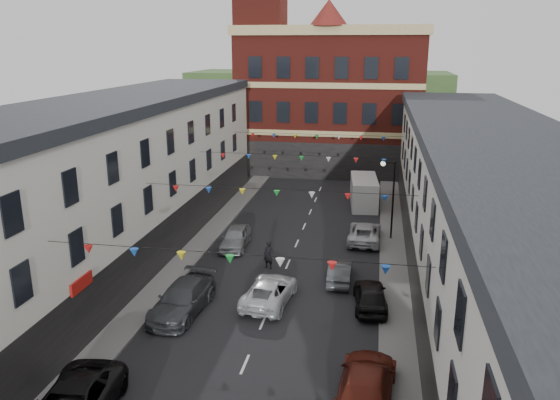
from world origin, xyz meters
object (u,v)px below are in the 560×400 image
Objects in this scene: car_left_e at (236,237)px; car_right_c at (366,383)px; moving_car at (270,291)px; street_lamp at (390,189)px; car_right_e at (340,272)px; pedestrian at (269,255)px; car_right_f at (364,233)px; white_van at (364,192)px; car_right_d at (370,295)px; car_left_d at (183,299)px.

car_right_c is at bearing -61.58° from car_left_e.
street_lamp is at bearing -114.34° from moving_car.
car_right_e is at bearing -130.73° from moving_car.
street_lamp reaches higher than pedestrian.
car_left_e is 0.88× the size of car_right_f.
car_right_f is 9.50m from white_van.
car_right_f is (1.26, 7.42, 0.05)m from car_right_e.
white_van is (0.89, 16.90, 0.64)m from car_right_e.
moving_car is at bearing -1.42° from car_right_d.
car_right_c is 11.70m from car_right_e.
moving_car is at bearing 43.78° from car_right_e.
car_right_c reaches higher than car_right_f.
car_right_d is 0.75× the size of white_van.
pedestrian reaches higher than car_left_d.
street_lamp is 9.41m from white_van.
car_left_d is 24.23m from white_van.
moving_car is (-5.61, -0.35, -0.04)m from car_right_d.
car_right_d is 5.62m from moving_car.
street_lamp is 11.80m from car_right_d.
white_van is at bearing -86.45° from car_right_f.
pedestrian is (-5.98, -6.19, 0.23)m from car_right_f.
car_right_e is at bearing -64.45° from car_right_d.
moving_car is 4.91m from pedestrian.
car_right_c is at bearing 84.96° from car_right_d.
street_lamp is 1.09× the size of car_right_c.
car_right_d is at bearing -91.97° from white_van.
car_right_e is at bearing -76.16° from car_right_c.
car_left_d reaches higher than car_right_e.
car_right_d is 7.98m from pedestrian.
car_right_f is at bearing -158.03° from street_lamp.
white_van is at bearing -97.29° from moving_car.
car_left_d reaches higher than car_right_f.
moving_car is (-4.97, -10.99, 0.01)m from car_right_f.
car_left_d reaches higher than car_right_c.
white_van reaches higher than car_right_e.
car_left_d is at bearing -98.46° from pedestrian.
car_left_d is at bearing -26.24° from car_right_c.
car_right_c is 9.75m from moving_car.
street_lamp reaches higher than car_right_e.
street_lamp reaches higher than car_right_f.
street_lamp is 3.23× the size of pedestrian.
moving_car is at bearing -119.71° from street_lamp.
white_van is 16.65m from pedestrian.
car_right_d is at bearing -41.36° from car_left_e.
car_right_f is 12.06m from moving_car.
car_right_f is (9.36, 13.01, -0.11)m from car_left_d.
car_left_e is 0.75× the size of white_van.
car_left_e is 9.11m from moving_car.
car_right_c is (10.01, -5.95, -0.01)m from car_left_d.
moving_car is at bearing -60.11° from pedestrian.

